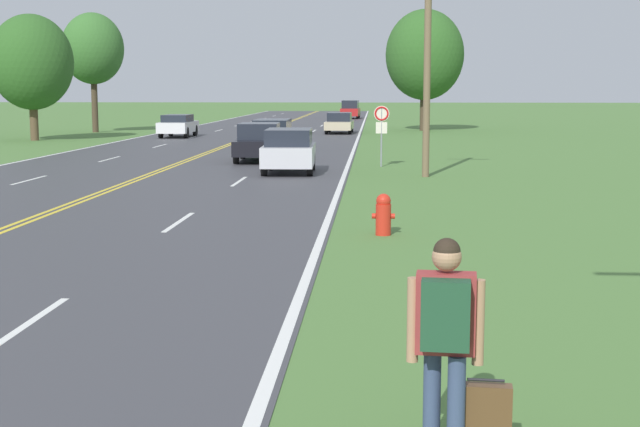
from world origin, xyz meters
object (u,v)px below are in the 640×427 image
at_px(tree_right_cluster, 31,62).
at_px(car_silver_hatchback_approaching, 289,150).
at_px(car_white_sedan_receding, 178,125).
at_px(car_black_sedan_mid_near, 259,142).
at_px(car_red_suv_horizon, 350,109).
at_px(tree_left_verge, 425,55).
at_px(suitcase, 485,421).
at_px(traffic_sign, 382,121).
at_px(car_champagne_sedan_distant, 339,123).
at_px(fire_hydrant, 383,214).
at_px(car_dark_green_van_mid_far, 272,134).
at_px(tree_behind_sign, 93,49).
at_px(hitchhiker_person, 445,326).

height_order(tree_right_cluster, car_silver_hatchback_approaching, tree_right_cluster).
xyz_separation_m(tree_right_cluster, car_white_sedan_receding, (7.70, 4.06, -3.80)).
xyz_separation_m(car_black_sedan_mid_near, car_white_sedan_receding, (-7.56, 18.48, -0.06)).
bearing_deg(car_red_suv_horizon, tree_left_verge, 15.72).
bearing_deg(tree_right_cluster, car_silver_hatchback_approaching, -49.15).
distance_m(tree_right_cluster, car_red_suv_horizon, 44.17).
relative_size(suitcase, car_black_sedan_mid_near, 0.16).
relative_size(suitcase, traffic_sign, 0.29).
xyz_separation_m(car_silver_hatchback_approaching, car_red_suv_horizon, (0.50, 60.09, 0.12)).
height_order(car_silver_hatchback_approaching, car_champagne_sedan_distant, car_silver_hatchback_approaching).
xyz_separation_m(tree_left_verge, car_silver_hatchback_approaching, (-6.61, -33.77, -4.61)).
xyz_separation_m(tree_right_cluster, car_black_sedan_mid_near, (15.26, -14.42, -3.74)).
bearing_deg(car_silver_hatchback_approaching, fire_hydrant, 11.66).
relative_size(tree_right_cluster, car_black_sedan_mid_near, 1.69).
bearing_deg(tree_right_cluster, car_dark_green_van_mid_far, -26.82).
xyz_separation_m(suitcase, car_black_sedan_mid_near, (-5.80, 30.14, 0.51)).
bearing_deg(car_dark_green_van_mid_far, tree_behind_sign, -141.42).
bearing_deg(car_black_sedan_mid_near, traffic_sign, 62.46).
distance_m(tree_right_cluster, car_black_sedan_mid_near, 21.33).
bearing_deg(hitchhiker_person, car_dark_green_van_mid_far, 13.85).
bearing_deg(car_red_suv_horizon, fire_hydrant, 4.82).
height_order(hitchhiker_person, car_white_sedan_receding, hitchhiker_person).
xyz_separation_m(traffic_sign, car_silver_hatchback_approaching, (-3.34, -2.91, -0.93)).
distance_m(suitcase, car_black_sedan_mid_near, 30.69).
relative_size(car_silver_hatchback_approaching, car_champagne_sedan_distant, 0.78).
bearing_deg(car_black_sedan_mid_near, tree_left_verge, 160.90).
xyz_separation_m(car_silver_hatchback_approaching, car_white_sedan_receding, (-9.34, 23.76, -0.09)).
bearing_deg(tree_left_verge, fire_hydrant, -94.01).
height_order(tree_left_verge, tree_behind_sign, tree_left_verge).
distance_m(car_silver_hatchback_approaching, car_champagne_sedan_distant, 29.40).
distance_m(car_silver_hatchback_approaching, car_white_sedan_receding, 25.53).
distance_m(car_white_sedan_receding, car_red_suv_horizon, 37.63).
bearing_deg(car_black_sedan_mid_near, hitchhiker_person, 7.57).
bearing_deg(hitchhiker_person, car_champagne_sedan_distant, 8.34).
distance_m(tree_left_verge, car_dark_green_van_mid_far, 23.77).
distance_m(hitchhiker_person, suitcase, 0.88).
distance_m(fire_hydrant, car_red_suv_horizon, 73.72).
bearing_deg(car_white_sedan_receding, tree_behind_sign, 49.94).
bearing_deg(car_red_suv_horizon, car_white_sedan_receding, -12.50).
height_order(tree_behind_sign, car_dark_green_van_mid_far, tree_behind_sign).
bearing_deg(traffic_sign, car_black_sedan_mid_near, 155.15).
relative_size(traffic_sign, tree_behind_sign, 0.29).
relative_size(car_white_sedan_receding, car_red_suv_horizon, 1.09).
distance_m(car_dark_green_van_mid_far, car_red_suv_horizon, 48.05).
bearing_deg(tree_right_cluster, car_black_sedan_mid_near, -43.39).
height_order(car_dark_green_van_mid_far, car_champagne_sedan_distant, car_dark_green_van_mid_far).
xyz_separation_m(fire_hydrant, tree_left_verge, (3.32, 47.34, 5.02)).
xyz_separation_m(fire_hydrant, car_silver_hatchback_approaching, (-3.29, 13.57, 0.41)).
distance_m(suitcase, fire_hydrant, 11.30).
distance_m(tree_right_cluster, car_white_sedan_receding, 9.50).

